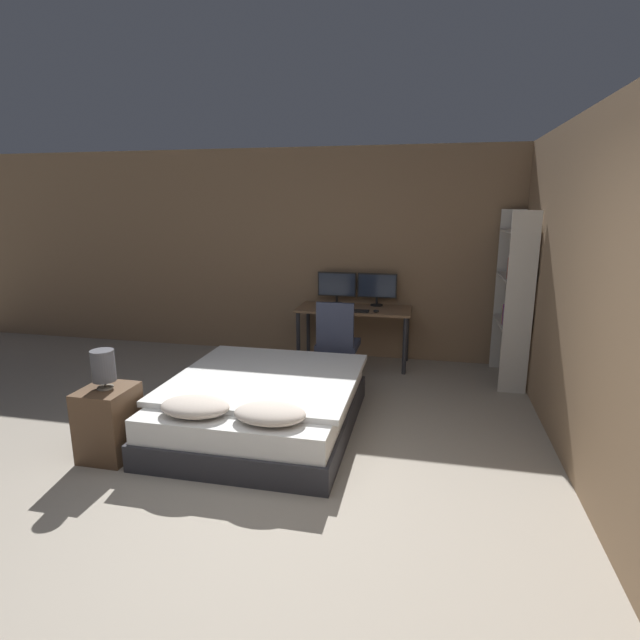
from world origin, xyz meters
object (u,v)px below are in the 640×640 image
Objects in this scene: bedside_lamp at (103,366)px; office_chair at (337,351)px; monitor_left at (337,286)px; bed at (263,404)px; nightstand at (109,422)px; bookshelf at (515,293)px; monitor_right at (377,287)px; keyboard at (351,311)px; desk at (354,315)px; computer_mouse at (376,311)px.

bedside_lamp is 2.53m from office_chair.
monitor_left reaches higher than bedside_lamp.
bed is 1.39m from bedside_lamp.
nightstand is 0.30× the size of bookshelf.
nightstand is 3.58m from monitor_right.
bookshelf is (1.83, -0.08, 0.31)m from keyboard.
bed is at bearing 35.05° from bedside_lamp.
bed is 2.50m from monitor_right.
monitor_right is (1.82, 3.00, 0.68)m from nightstand.
monitor_left is 1.16m from office_chair.
nightstand reaches higher than bed.
office_chair reaches higher than desk.
monitor_left reaches higher than nightstand.
bed is 4.67× the size of keyboard.
desk is 1.90m from bookshelf.
office_chair is at bearing -79.01° from monitor_left.
monitor_right is 7.11× the size of computer_mouse.
bed is at bearing -109.34° from office_chair.
computer_mouse is (0.81, 1.84, 0.51)m from bed.
computer_mouse is (0.30, -0.21, 0.11)m from desk.
monitor_left is (-0.26, 0.21, 0.33)m from desk.
nightstand is at bearing -143.66° from bookshelf.
desk is 0.82m from office_chair.
desk is 0.47m from monitor_left.
monitor_right is at bearing 95.34° from computer_mouse.
bed is at bearing -143.10° from bookshelf.
computer_mouse is at bearing 54.14° from nightstand.
desk reaches higher than nightstand.
computer_mouse is (0.04, -0.42, -0.22)m from monitor_right.
office_chair is (1.50, 2.01, -0.37)m from bedside_lamp.
bedside_lamp is 3.18m from computer_mouse.
monitor_left is 1.19× the size of keyboard.
computer_mouse is at bearing -34.97° from desk.
monitor_left reaches higher than computer_mouse.
monitor_left is at bearing 180.00° from monitor_right.
bed is 3.92× the size of monitor_left.
bed is 2.00× the size of office_chair.
monitor_right reaches higher than office_chair.
bed is at bearing -113.80° from computer_mouse.
office_chair reaches higher than keyboard.
keyboard is at bearing 58.76° from bedside_lamp.
keyboard is 0.67m from office_chair.
bookshelf reaches higher than office_chair.
bed is 2.39m from monitor_left.
bookshelf is (3.40, 2.50, 0.75)m from nightstand.
desk is 3.37× the size of keyboard.
monitor_left is at bearing 66.50° from bedside_lamp.
office_chair is at bearing -108.23° from monitor_right.
keyboard is at bearing 180.00° from computer_mouse.
monitor_left is 0.73m from computer_mouse.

